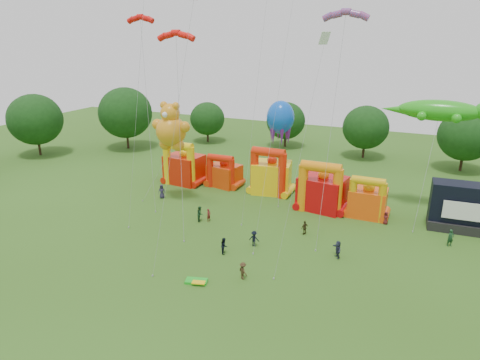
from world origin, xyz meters
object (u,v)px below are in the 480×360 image
at_px(stage_trailer, 472,209).
at_px(octopus_kite, 280,148).
at_px(bouncy_castle_2, 271,175).
at_px(bouncy_castle_0, 183,167).
at_px(spectator_0, 162,191).
at_px(teddy_bear_kite, 165,149).
at_px(gecko_kite, 432,146).
at_px(spectator_4, 305,228).

bearing_deg(stage_trailer, octopus_kite, 176.14).
height_order(bouncy_castle_2, stage_trailer, bouncy_castle_2).
relative_size(bouncy_castle_0, bouncy_castle_2, 0.97).
relative_size(bouncy_castle_0, stage_trailer, 0.74).
bearing_deg(octopus_kite, spectator_0, -153.22).
distance_m(teddy_bear_kite, gecko_kite, 33.32).
bearing_deg(teddy_bear_kite, bouncy_castle_2, 36.38).
distance_m(octopus_kite, spectator_0, 17.37).
bearing_deg(spectator_4, stage_trailer, 149.71).
height_order(teddy_bear_kite, spectator_4, teddy_bear_kite).
bearing_deg(bouncy_castle_0, gecko_kite, 2.35).
bearing_deg(spectator_0, bouncy_castle_2, 10.94).
distance_m(teddy_bear_kite, octopus_kite, 15.43).
bearing_deg(bouncy_castle_2, teddy_bear_kite, -143.62).
height_order(octopus_kite, spectator_4, octopus_kite).
height_order(stage_trailer, octopus_kite, octopus_kite).
bearing_deg(spectator_4, octopus_kite, -114.39).
distance_m(bouncy_castle_0, gecko_kite, 34.56).
distance_m(bouncy_castle_0, stage_trailer, 39.01).
relative_size(teddy_bear_kite, gecko_kite, 0.95).
relative_size(bouncy_castle_2, teddy_bear_kite, 0.51).
xyz_separation_m(stage_trailer, spectator_4, (-17.12, -8.78, -1.89)).
height_order(stage_trailer, spectator_4, stage_trailer).
bearing_deg(stage_trailer, bouncy_castle_0, 178.32).
relative_size(octopus_kite, spectator_0, 6.72).
xyz_separation_m(bouncy_castle_0, spectator_0, (0.57, -6.87, -1.57)).
bearing_deg(spectator_0, stage_trailer, -12.75).
xyz_separation_m(gecko_kite, spectator_4, (-12.05, -11.31, -8.17)).
height_order(gecko_kite, spectator_0, gecko_kite).
bearing_deg(bouncy_castle_2, octopus_kite, -31.27).
height_order(bouncy_castle_2, spectator_4, bouncy_castle_2).
bearing_deg(spectator_4, bouncy_castle_2, -111.34).
bearing_deg(gecko_kite, bouncy_castle_2, -179.90).
bearing_deg(spectator_4, bouncy_castle_0, -81.83).
bearing_deg(gecko_kite, bouncy_castle_0, -177.65).
bearing_deg(gecko_kite, spectator_0, -166.08).
distance_m(bouncy_castle_2, octopus_kite, 4.71).
xyz_separation_m(teddy_bear_kite, octopus_kite, (13.30, 7.83, -0.33)).
relative_size(gecko_kite, spectator_0, 7.26).
xyz_separation_m(gecko_kite, octopus_kite, (-18.81, -0.93, -1.97)).
relative_size(gecko_kite, octopus_kite, 1.08).
bearing_deg(gecko_kite, teddy_bear_kite, -164.75).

